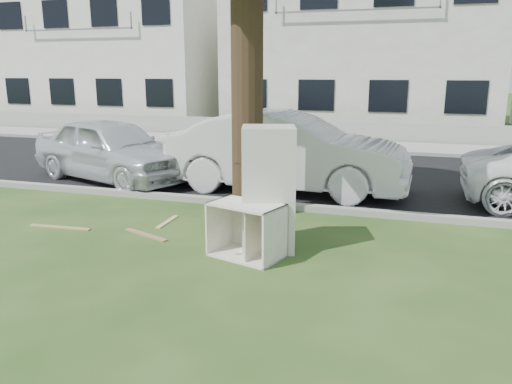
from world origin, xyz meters
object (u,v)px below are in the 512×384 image
(car_left, at_px, (112,149))
(fridge, at_px, (268,189))
(car_center, at_px, (286,152))
(cabinet, at_px, (247,230))

(car_left, bearing_deg, fridge, -105.91)
(fridge, height_order, car_center, fridge)
(fridge, xyz_separation_m, cabinet, (-0.19, -0.41, -0.51))
(car_center, bearing_deg, car_left, 94.16)
(cabinet, height_order, car_center, car_center)
(cabinet, xyz_separation_m, car_left, (-4.59, 3.83, 0.36))
(fridge, bearing_deg, cabinet, -132.28)
(fridge, bearing_deg, car_center, 82.97)
(fridge, bearing_deg, car_left, 127.63)
(cabinet, distance_m, car_left, 5.98)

